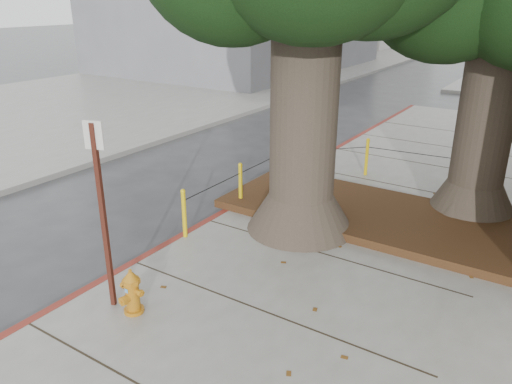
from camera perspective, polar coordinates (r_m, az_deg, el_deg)
ground at (r=7.62m, az=-2.93°, el=-12.98°), size 140.00×140.00×0.00m
sidewalk_opposite at (r=23.65m, az=-16.52°, el=10.27°), size 14.00×60.00×0.15m
curb_red at (r=10.39m, az=-3.78°, el=-2.64°), size 0.14×26.00×0.16m
planter_bed at (r=10.24m, az=14.20°, el=-2.72°), size 6.40×2.60×0.16m
bollard_ring at (r=11.11m, az=6.68°, el=2.15°), size 3.79×5.39×0.95m
fire_hydrant at (r=7.28m, az=-13.99°, el=-10.99°), size 0.36×0.32×0.68m
signpost at (r=6.98m, az=-17.18°, el=-1.63°), size 0.26×0.11×2.71m
car_dark at (r=27.94m, az=1.68°, el=13.91°), size 2.03×4.54×1.29m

